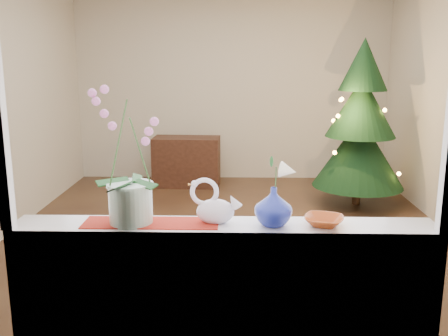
{
  "coord_description": "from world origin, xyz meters",
  "views": [
    {
      "loc": [
        0.06,
        -4.82,
        1.76
      ],
      "look_at": [
        -0.02,
        -1.4,
        1.0
      ],
      "focal_mm": 40.0,
      "sensor_mm": 36.0,
      "label": 1
    }
  ],
  "objects_px": {
    "blue_vase": "(273,204)",
    "orchid_pot": "(129,156)",
    "swan": "(215,202)",
    "xmas_tree": "(361,123)",
    "paperweight": "(266,219)",
    "amber_dish": "(324,222)",
    "side_table": "(187,161)"
  },
  "relations": [
    {
      "from": "swan",
      "to": "side_table",
      "type": "height_order",
      "value": "swan"
    },
    {
      "from": "orchid_pot",
      "to": "paperweight",
      "type": "relative_size",
      "value": 9.19
    },
    {
      "from": "paperweight",
      "to": "amber_dish",
      "type": "xyz_separation_m",
      "value": [
        0.29,
        0.01,
        -0.02
      ]
    },
    {
      "from": "paperweight",
      "to": "amber_dish",
      "type": "height_order",
      "value": "paperweight"
    },
    {
      "from": "orchid_pot",
      "to": "swan",
      "type": "height_order",
      "value": "orchid_pot"
    },
    {
      "from": "blue_vase",
      "to": "swan",
      "type": "bearing_deg",
      "value": 174.72
    },
    {
      "from": "swan",
      "to": "side_table",
      "type": "bearing_deg",
      "value": 111.58
    },
    {
      "from": "paperweight",
      "to": "side_table",
      "type": "bearing_deg",
      "value": 100.84
    },
    {
      "from": "orchid_pot",
      "to": "amber_dish",
      "type": "height_order",
      "value": "orchid_pot"
    },
    {
      "from": "amber_dish",
      "to": "side_table",
      "type": "bearing_deg",
      "value": 104.53
    },
    {
      "from": "xmas_tree",
      "to": "swan",
      "type": "bearing_deg",
      "value": -114.55
    },
    {
      "from": "orchid_pot",
      "to": "side_table",
      "type": "relative_size",
      "value": 0.77
    },
    {
      "from": "blue_vase",
      "to": "orchid_pot",
      "type": "bearing_deg",
      "value": 179.0
    },
    {
      "from": "swan",
      "to": "amber_dish",
      "type": "height_order",
      "value": "swan"
    },
    {
      "from": "xmas_tree",
      "to": "side_table",
      "type": "relative_size",
      "value": 2.18
    },
    {
      "from": "swan",
      "to": "xmas_tree",
      "type": "relative_size",
      "value": 0.13
    },
    {
      "from": "paperweight",
      "to": "xmas_tree",
      "type": "bearing_deg",
      "value": 69.33
    },
    {
      "from": "orchid_pot",
      "to": "swan",
      "type": "distance_m",
      "value": 0.5
    },
    {
      "from": "paperweight",
      "to": "amber_dish",
      "type": "bearing_deg",
      "value": 2.44
    },
    {
      "from": "amber_dish",
      "to": "xmas_tree",
      "type": "relative_size",
      "value": 0.08
    },
    {
      "from": "blue_vase",
      "to": "paperweight",
      "type": "relative_size",
      "value": 2.99
    },
    {
      "from": "swan",
      "to": "xmas_tree",
      "type": "distance_m",
      "value": 3.84
    },
    {
      "from": "orchid_pot",
      "to": "side_table",
      "type": "xyz_separation_m",
      "value": [
        -0.15,
        4.38,
        -0.93
      ]
    },
    {
      "from": "orchid_pot",
      "to": "xmas_tree",
      "type": "xyz_separation_m",
      "value": [
        2.03,
        3.51,
        -0.28
      ]
    },
    {
      "from": "blue_vase",
      "to": "paperweight",
      "type": "height_order",
      "value": "blue_vase"
    },
    {
      "from": "paperweight",
      "to": "amber_dish",
      "type": "distance_m",
      "value": 0.3
    },
    {
      "from": "orchid_pot",
      "to": "swan",
      "type": "xyz_separation_m",
      "value": [
        0.44,
        0.01,
        -0.24
      ]
    },
    {
      "from": "orchid_pot",
      "to": "blue_vase",
      "type": "height_order",
      "value": "orchid_pot"
    },
    {
      "from": "swan",
      "to": "xmas_tree",
      "type": "xyz_separation_m",
      "value": [
        1.59,
        3.49,
        -0.03
      ]
    },
    {
      "from": "swan",
      "to": "amber_dish",
      "type": "bearing_deg",
      "value": 11.12
    },
    {
      "from": "orchid_pot",
      "to": "amber_dish",
      "type": "distance_m",
      "value": 1.05
    },
    {
      "from": "side_table",
      "to": "blue_vase",
      "type": "bearing_deg",
      "value": -76.31
    }
  ]
}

